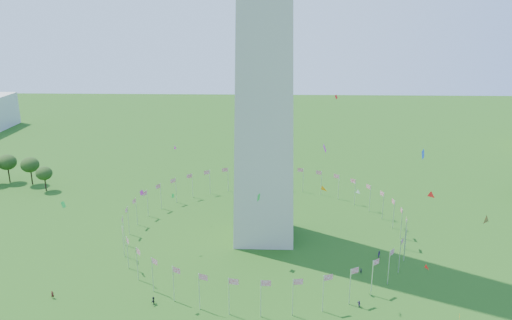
{
  "coord_description": "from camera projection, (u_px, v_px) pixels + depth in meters",
  "views": [
    {
      "loc": [
        1.96,
        -84.12,
        64.73
      ],
      "look_at": [
        -1.81,
        35.0,
        28.18
      ],
      "focal_mm": 35.0,
      "sensor_mm": 36.0,
      "label": 1
    }
  ],
  "objects": [
    {
      "name": "kites_aloft",
      "position": [
        327.0,
        199.0,
        116.97
      ],
      "size": [
        110.29,
        82.78,
        35.79
      ],
      "color": "orange",
      "rests_on": "ground"
    },
    {
      "name": "flag_ring",
      "position": [
        264.0,
        222.0,
        145.88
      ],
      "size": [
        80.24,
        80.24,
        9.0
      ],
      "color": "silver",
      "rests_on": "ground"
    }
  ]
}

